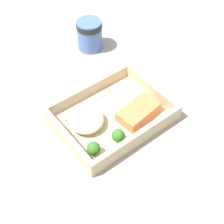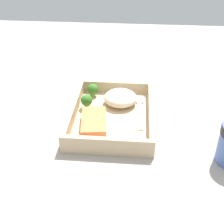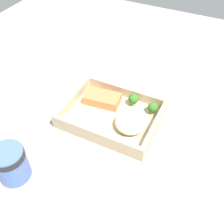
% 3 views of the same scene
% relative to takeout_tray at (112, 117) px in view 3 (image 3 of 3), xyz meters
% --- Properties ---
extents(ground_plane, '(1.60, 1.60, 0.02)m').
position_rel_takeout_tray_xyz_m(ground_plane, '(0.00, 0.00, -0.02)').
color(ground_plane, gray).
extents(takeout_tray, '(0.27, 0.21, 0.01)m').
position_rel_takeout_tray_xyz_m(takeout_tray, '(0.00, 0.00, 0.00)').
color(takeout_tray, '#C8AE88').
rests_on(takeout_tray, ground_plane).
extents(tray_rim, '(0.27, 0.21, 0.03)m').
position_rel_takeout_tray_xyz_m(tray_rim, '(0.00, 0.00, 0.02)').
color(tray_rim, '#C8AE88').
rests_on(tray_rim, takeout_tray).
extents(salmon_fillet, '(0.11, 0.07, 0.03)m').
position_rel_takeout_tray_xyz_m(salmon_fillet, '(-0.05, 0.04, 0.02)').
color(salmon_fillet, '#E67A47').
rests_on(salmon_fillet, takeout_tray).
extents(mashed_potatoes, '(0.09, 0.09, 0.04)m').
position_rel_takeout_tray_xyz_m(mashed_potatoes, '(0.07, -0.02, 0.02)').
color(mashed_potatoes, beige).
rests_on(mashed_potatoes, takeout_tray).
extents(broccoli_floret_1, '(0.03, 0.03, 0.04)m').
position_rel_takeout_tray_xyz_m(broccoli_floret_1, '(0.10, 0.06, 0.03)').
color(broccoli_floret_1, '#759B56').
rests_on(broccoli_floret_1, takeout_tray).
extents(broccoli_floret_2, '(0.03, 0.03, 0.04)m').
position_rel_takeout_tray_xyz_m(broccoli_floret_2, '(0.04, 0.07, 0.03)').
color(broccoli_floret_2, '#88A565').
rests_on(broccoli_floret_2, takeout_tray).
extents(fork, '(0.16, 0.02, 0.00)m').
position_rel_takeout_tray_xyz_m(fork, '(0.04, -0.07, 0.01)').
color(fork, white).
rests_on(fork, takeout_tray).
extents(paper_cup, '(0.08, 0.08, 0.09)m').
position_rel_takeout_tray_xyz_m(paper_cup, '(-0.13, -0.27, 0.05)').
color(paper_cup, '#4D6BB7').
rests_on(paper_cup, ground_plane).
extents(receipt_slip, '(0.08, 0.13, 0.00)m').
position_rel_takeout_tray_xyz_m(receipt_slip, '(0.08, 0.25, -0.00)').
color(receipt_slip, white).
rests_on(receipt_slip, ground_plane).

